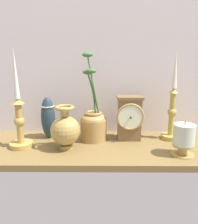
# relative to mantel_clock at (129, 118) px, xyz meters

# --- Properties ---
(ground_plane) EXTENTS (1.00, 0.36, 0.02)m
(ground_plane) POSITION_rel_mantel_clock_xyz_m (-0.10, -0.07, -0.11)
(ground_plane) COLOR brown
(back_wall) EXTENTS (1.20, 0.02, 0.65)m
(back_wall) POSITION_rel_mantel_clock_xyz_m (-0.10, 0.12, 0.23)
(back_wall) COLOR silver
(back_wall) RESTS_ON ground_plane
(mantel_clock) EXTENTS (0.11, 0.09, 0.19)m
(mantel_clock) POSITION_rel_mantel_clock_xyz_m (0.00, 0.00, 0.00)
(mantel_clock) COLOR brown
(mantel_clock) RESTS_ON ground_plane
(candlestick_tall_left) EXTENTS (0.08, 0.08, 0.37)m
(candlestick_tall_left) POSITION_rel_mantel_clock_xyz_m (0.18, 0.01, 0.03)
(candlestick_tall_left) COLOR #AF9A43
(candlestick_tall_left) RESTS_ON ground_plane
(candlestick_tall_center) EXTENTS (0.09, 0.09, 0.39)m
(candlestick_tall_center) POSITION_rel_mantel_clock_xyz_m (-0.44, -0.09, 0.02)
(candlestick_tall_center) COLOR #B69246
(candlestick_tall_center) RESTS_ON ground_plane
(brass_vase_bulbous) EXTENTS (0.12, 0.12, 0.17)m
(brass_vase_bulbous) POSITION_rel_mantel_clock_xyz_m (-0.26, -0.10, -0.02)
(brass_vase_bulbous) COLOR #AC8E4A
(brass_vase_bulbous) RESTS_ON ground_plane
(brass_vase_jar) EXTENTS (0.11, 0.11, 0.37)m
(brass_vase_jar) POSITION_rel_mantel_clock_xyz_m (-0.15, -0.00, -0.02)
(brass_vase_jar) COLOR #A78349
(brass_vase_jar) RESTS_ON ground_plane
(pillar_candle_front) EXTENTS (0.08, 0.08, 0.13)m
(pillar_candle_front) POSITION_rel_mantel_clock_xyz_m (0.18, -0.16, -0.03)
(pillar_candle_front) COLOR tan
(pillar_candle_front) RESTS_ON ground_plane
(tall_ceramic_vase) EXTENTS (0.06, 0.06, 0.18)m
(tall_ceramic_vase) POSITION_rel_mantel_clock_xyz_m (-0.35, 0.02, -0.01)
(tall_ceramic_vase) COLOR #253949
(tall_ceramic_vase) RESTS_ON ground_plane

